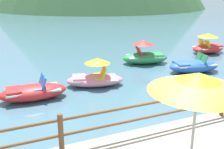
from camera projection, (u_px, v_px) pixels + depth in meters
ground_plane at (16, 15)px, 40.85m from camera, size 200.00×200.00×0.00m
dock_railing at (153, 111)px, 6.97m from camera, size 23.92×0.12×0.95m
beach_umbrella at (198, 84)px, 4.57m from camera, size 1.70×1.70×2.24m
pedal_boat_0 at (208, 46)px, 17.34m from camera, size 2.18×1.37×1.25m
pedal_boat_1 at (194, 66)px, 13.43m from camera, size 2.73×1.63×0.90m
pedal_boat_2 at (33, 92)px, 10.11m from camera, size 2.49×1.18×0.89m
pedal_boat_3 at (145, 56)px, 14.94m from camera, size 2.72×1.80×1.28m
pedal_boat_6 at (95, 77)px, 11.53m from camera, size 2.61×1.73×1.20m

